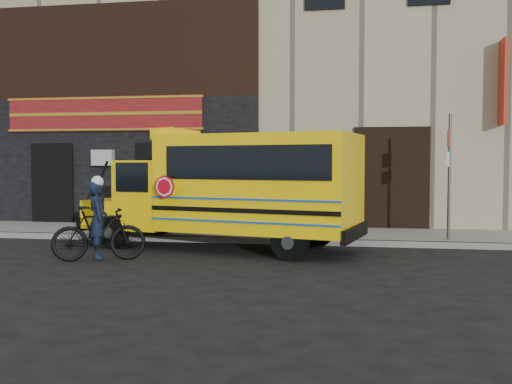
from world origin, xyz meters
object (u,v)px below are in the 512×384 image
object	(u,v)px
school_bus	(234,187)
bicycle	(99,233)
sign_pole	(449,174)
cyclist	(98,222)

from	to	relation	value
school_bus	bicycle	distance (m)	3.36
sign_pole	bicycle	size ratio (longest dim) A/B	1.69
sign_pole	school_bus	bearing A→B (deg)	-163.15
school_bus	cyclist	world-z (taller)	school_bus
bicycle	school_bus	bearing A→B (deg)	-71.54
sign_pole	bicycle	xyz separation A→B (m)	(-7.72, -3.62, -1.23)
school_bus	bicycle	size ratio (longest dim) A/B	3.68
bicycle	cyclist	bearing A→B (deg)	12.37
school_bus	sign_pole	xyz separation A→B (m)	(5.22, 1.58, 0.31)
bicycle	sign_pole	bearing A→B (deg)	-85.57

